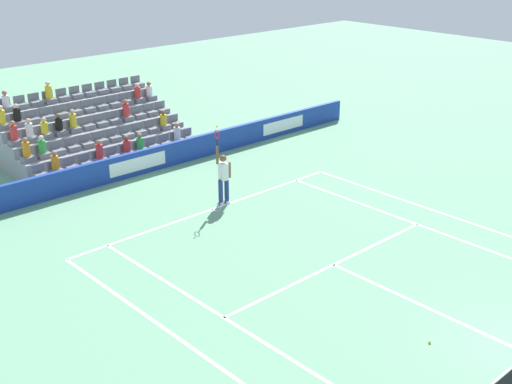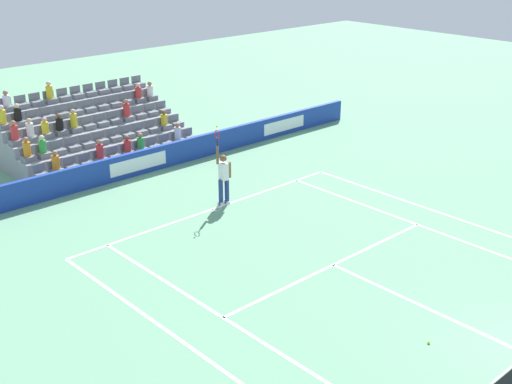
{
  "view_description": "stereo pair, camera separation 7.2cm",
  "coord_description": "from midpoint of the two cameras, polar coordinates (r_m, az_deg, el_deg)",
  "views": [
    {
      "loc": [
        13.28,
        4.72,
        9.14
      ],
      "look_at": [
        -0.32,
        -10.03,
        1.1
      ],
      "focal_mm": 47.34,
      "sensor_mm": 36.0,
      "label": 1
    },
    {
      "loc": [
        13.23,
        4.77,
        9.14
      ],
      "look_at": [
        -0.32,
        -10.03,
        1.1
      ],
      "focal_mm": 47.34,
      "sensor_mm": 36.0,
      "label": 2
    }
  ],
  "objects": [
    {
      "name": "line_centre_service",
      "position": [
        17.95,
        14.26,
        -9.5
      ],
      "size": [
        0.1,
        6.4,
        0.01
      ],
      "primitive_type": "cube",
      "color": "white",
      "rests_on": "ground"
    },
    {
      "name": "loose_tennis_ball",
      "position": [
        16.61,
        14.34,
        -12.18
      ],
      "size": [
        0.07,
        0.07,
        0.07
      ],
      "primitive_type": "sphere",
      "color": "#D1E533",
      "rests_on": "ground"
    },
    {
      "name": "line_baseline",
      "position": [
        23.15,
        -3.8,
        -1.45
      ],
      "size": [
        10.97,
        0.1,
        0.01
      ],
      "primitive_type": "cube",
      "color": "white",
      "rests_on": "ground"
    },
    {
      "name": "line_doubles_sideline_left",
      "position": [
        16.06,
        -5.62,
        -12.94
      ],
      "size": [
        0.1,
        11.89,
        0.01
      ],
      "primitive_type": "cube",
      "color": "white",
      "rests_on": "ground"
    },
    {
      "name": "tennis_player",
      "position": [
        23.24,
        -2.87,
        1.29
      ],
      "size": [
        0.51,
        0.4,
        2.85
      ],
      "color": "navy",
      "rests_on": "ground"
    },
    {
      "name": "sponsor_barrier",
      "position": [
        26.5,
        -10.14,
        2.4
      ],
      "size": [
        23.72,
        0.22,
        0.95
      ],
      "color": "#193899",
      "rests_on": "ground"
    },
    {
      "name": "line_doubles_sideline_right",
      "position": [
        23.43,
        16.2,
        -2.03
      ],
      "size": [
        0.1,
        11.89,
        0.01
      ],
      "primitive_type": "cube",
      "color": "white",
      "rests_on": "ground"
    },
    {
      "name": "line_singles_sideline_left",
      "position": [
        16.77,
        -1.83,
        -11.18
      ],
      "size": [
        0.1,
        11.89,
        0.01
      ],
      "primitive_type": "cube",
      "color": "white",
      "rests_on": "ground"
    },
    {
      "name": "line_singles_sideline_right",
      "position": [
        22.35,
        14.33,
        -3.02
      ],
      "size": [
        0.1,
        11.89,
        0.01
      ],
      "primitive_type": "cube",
      "color": "white",
      "rests_on": "ground"
    },
    {
      "name": "line_service",
      "position": [
        19.58,
        6.46,
        -6.12
      ],
      "size": [
        8.23,
        0.1,
        0.01
      ],
      "primitive_type": "cube",
      "color": "white",
      "rests_on": "ground"
    },
    {
      "name": "stadium_stand",
      "position": [
        29.32,
        -14.04,
        4.7
      ],
      "size": [
        7.44,
        4.75,
        3.02
      ],
      "color": "gray",
      "rests_on": "ground"
    },
    {
      "name": "line_centre_mark",
      "position": [
        23.07,
        -3.64,
        -1.53
      ],
      "size": [
        0.1,
        0.2,
        0.01
      ],
      "primitive_type": "cube",
      "color": "white",
      "rests_on": "ground"
    }
  ]
}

